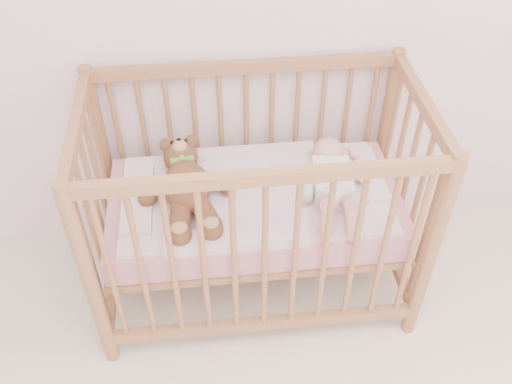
{
  "coord_description": "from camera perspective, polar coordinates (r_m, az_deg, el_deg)",
  "views": [
    {
      "loc": [
        -0.28,
        -0.13,
        2.18
      ],
      "look_at": [
        -0.1,
        1.55,
        0.62
      ],
      "focal_mm": 40.0,
      "sensor_mm": 36.0,
      "label": 1
    }
  ],
  "objects": [
    {
      "name": "baby",
      "position": [
        2.36,
        7.64,
        1.33
      ],
      "size": [
        0.34,
        0.62,
        0.14
      ],
      "primitive_type": null,
      "rotation": [
        0.0,
        0.0,
        -0.1
      ],
      "color": "silver",
      "rests_on": "blanket"
    },
    {
      "name": "blanket",
      "position": [
        2.38,
        -0.13,
        -0.25
      ],
      "size": [
        1.1,
        0.58,
        0.06
      ],
      "primitive_type": null,
      "color": "#CE8EA3",
      "rests_on": "mattress"
    },
    {
      "name": "mattress",
      "position": [
        2.43,
        -0.13,
        -1.55
      ],
      "size": [
        1.22,
        0.62,
        0.13
      ],
      "primitive_type": "cube",
      "color": "pink",
      "rests_on": "crib"
    },
    {
      "name": "teddy_bear",
      "position": [
        2.3,
        -6.9,
        0.46
      ],
      "size": [
        0.48,
        0.63,
        0.16
      ],
      "primitive_type": null,
      "rotation": [
        0.0,
        0.0,
        0.11
      ],
      "color": "brown",
      "rests_on": "blanket"
    },
    {
      "name": "crib",
      "position": [
        2.42,
        -0.13,
        -1.29
      ],
      "size": [
        1.36,
        0.76,
        1.0
      ],
      "primitive_type": null,
      "color": "#A36B45",
      "rests_on": "floor"
    }
  ]
}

